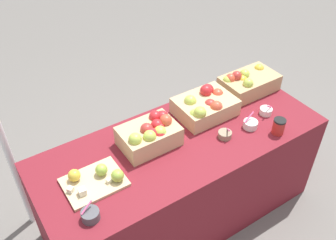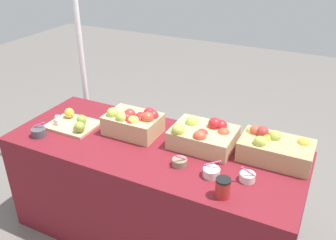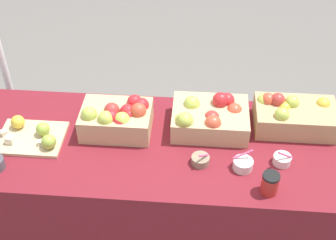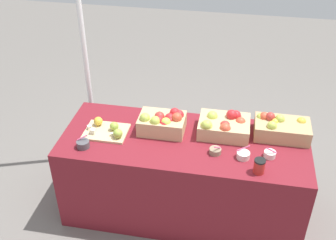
{
  "view_description": "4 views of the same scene",
  "coord_description": "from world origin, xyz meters",
  "px_view_note": "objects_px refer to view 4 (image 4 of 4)",
  "views": [
    {
      "loc": [
        -1.04,
        -1.42,
        2.35
      ],
      "look_at": [
        -0.13,
        -0.03,
        0.99
      ],
      "focal_mm": 40.13,
      "sensor_mm": 36.0,
      "label": 1
    },
    {
      "loc": [
        0.96,
        -1.71,
        1.95
      ],
      "look_at": [
        0.11,
        0.0,
        0.94
      ],
      "focal_mm": 38.59,
      "sensor_mm": 36.0,
      "label": 2
    },
    {
      "loc": [
        0.22,
        -1.69,
        2.36
      ],
      "look_at": [
        0.08,
        0.07,
        0.84
      ],
      "focal_mm": 49.49,
      "sensor_mm": 36.0,
      "label": 3
    },
    {
      "loc": [
        0.34,
        -2.52,
        2.64
      ],
      "look_at": [
        -0.13,
        -0.0,
        0.91
      ],
      "focal_mm": 44.09,
      "sensor_mm": 36.0,
      "label": 4
    }
  ],
  "objects_px": {
    "apple_crate_right": "(163,122)",
    "tent_pole": "(85,53)",
    "apple_crate_left": "(281,128)",
    "cutting_board_front": "(107,130)",
    "sample_bowl_far": "(243,155)",
    "sample_bowl_mid": "(83,144)",
    "apple_crate_middle": "(224,126)",
    "coffee_cup": "(259,166)",
    "sample_bowl_near": "(270,154)",
    "sample_bowl_extra": "(215,151)"
  },
  "relations": [
    {
      "from": "apple_crate_left",
      "to": "coffee_cup",
      "type": "xyz_separation_m",
      "value": [
        -0.16,
        -0.47,
        -0.02
      ]
    },
    {
      "from": "sample_bowl_mid",
      "to": "apple_crate_middle",
      "type": "bearing_deg",
      "value": 19.98
    },
    {
      "from": "apple_crate_middle",
      "to": "cutting_board_front",
      "type": "distance_m",
      "value": 0.91
    },
    {
      "from": "apple_crate_middle",
      "to": "cutting_board_front",
      "type": "relative_size",
      "value": 1.17
    },
    {
      "from": "cutting_board_front",
      "to": "sample_bowl_far",
      "type": "bearing_deg",
      "value": -6.38
    },
    {
      "from": "cutting_board_front",
      "to": "sample_bowl_far",
      "type": "xyz_separation_m",
      "value": [
        1.06,
        -0.12,
        -0.0
      ]
    },
    {
      "from": "sample_bowl_far",
      "to": "apple_crate_middle",
      "type": "bearing_deg",
      "value": 120.47
    },
    {
      "from": "apple_crate_left",
      "to": "cutting_board_front",
      "type": "xyz_separation_m",
      "value": [
        -1.33,
        -0.21,
        -0.05
      ]
    },
    {
      "from": "apple_crate_middle",
      "to": "sample_bowl_near",
      "type": "height_order",
      "value": "apple_crate_middle"
    },
    {
      "from": "sample_bowl_far",
      "to": "tent_pole",
      "type": "bearing_deg",
      "value": 154.02
    },
    {
      "from": "sample_bowl_extra",
      "to": "apple_crate_right",
      "type": "bearing_deg",
      "value": 154.75
    },
    {
      "from": "cutting_board_front",
      "to": "sample_bowl_far",
      "type": "relative_size",
      "value": 3.35
    },
    {
      "from": "sample_bowl_near",
      "to": "sample_bowl_mid",
      "type": "xyz_separation_m",
      "value": [
        -1.37,
        -0.14,
        0.0
      ]
    },
    {
      "from": "apple_crate_middle",
      "to": "cutting_board_front",
      "type": "height_order",
      "value": "apple_crate_middle"
    },
    {
      "from": "apple_crate_right",
      "to": "sample_bowl_near",
      "type": "height_order",
      "value": "apple_crate_right"
    },
    {
      "from": "apple_crate_left",
      "to": "sample_bowl_mid",
      "type": "bearing_deg",
      "value": -163.87
    },
    {
      "from": "cutting_board_front",
      "to": "sample_bowl_extra",
      "type": "bearing_deg",
      "value": -6.74
    },
    {
      "from": "apple_crate_right",
      "to": "sample_bowl_near",
      "type": "distance_m",
      "value": 0.84
    },
    {
      "from": "apple_crate_middle",
      "to": "tent_pole",
      "type": "bearing_deg",
      "value": 161.89
    },
    {
      "from": "apple_crate_right",
      "to": "tent_pole",
      "type": "bearing_deg",
      "value": 148.98
    },
    {
      "from": "apple_crate_left",
      "to": "tent_pole",
      "type": "xyz_separation_m",
      "value": [
        -1.67,
        0.36,
        0.32
      ]
    },
    {
      "from": "apple_crate_left",
      "to": "sample_bowl_mid",
      "type": "distance_m",
      "value": 1.51
    },
    {
      "from": "apple_crate_right",
      "to": "sample_bowl_mid",
      "type": "xyz_separation_m",
      "value": [
        -0.55,
        -0.31,
        -0.06
      ]
    },
    {
      "from": "sample_bowl_near",
      "to": "sample_bowl_far",
      "type": "relative_size",
      "value": 1.02
    },
    {
      "from": "cutting_board_front",
      "to": "coffee_cup",
      "type": "bearing_deg",
      "value": -12.4
    },
    {
      "from": "sample_bowl_far",
      "to": "sample_bowl_mid",
      "type": "bearing_deg",
      "value": -175.63
    },
    {
      "from": "apple_crate_middle",
      "to": "tent_pole",
      "type": "xyz_separation_m",
      "value": [
        -1.24,
        0.41,
        0.32
      ]
    },
    {
      "from": "apple_crate_left",
      "to": "sample_bowl_extra",
      "type": "bearing_deg",
      "value": -146.5
    },
    {
      "from": "apple_crate_right",
      "to": "tent_pole",
      "type": "distance_m",
      "value": 0.95
    },
    {
      "from": "sample_bowl_extra",
      "to": "apple_crate_left",
      "type": "bearing_deg",
      "value": 33.5
    },
    {
      "from": "apple_crate_left",
      "to": "sample_bowl_far",
      "type": "height_order",
      "value": "apple_crate_left"
    },
    {
      "from": "cutting_board_front",
      "to": "coffee_cup",
      "type": "relative_size",
      "value": 3.08
    },
    {
      "from": "apple_crate_left",
      "to": "sample_bowl_extra",
      "type": "height_order",
      "value": "apple_crate_left"
    },
    {
      "from": "apple_crate_middle",
      "to": "sample_bowl_near",
      "type": "bearing_deg",
      "value": -33.14
    },
    {
      "from": "apple_crate_left",
      "to": "sample_bowl_near",
      "type": "height_order",
      "value": "apple_crate_left"
    },
    {
      "from": "apple_crate_left",
      "to": "apple_crate_middle",
      "type": "bearing_deg",
      "value": -173.44
    },
    {
      "from": "apple_crate_left",
      "to": "sample_bowl_near",
      "type": "relative_size",
      "value": 4.09
    },
    {
      "from": "apple_crate_left",
      "to": "apple_crate_middle",
      "type": "distance_m",
      "value": 0.44
    },
    {
      "from": "sample_bowl_mid",
      "to": "apple_crate_right",
      "type": "bearing_deg",
      "value": 29.46
    },
    {
      "from": "sample_bowl_mid",
      "to": "sample_bowl_extra",
      "type": "height_order",
      "value": "sample_bowl_mid"
    },
    {
      "from": "apple_crate_middle",
      "to": "sample_bowl_mid",
      "type": "relative_size",
      "value": 4.03
    },
    {
      "from": "coffee_cup",
      "to": "apple_crate_right",
      "type": "bearing_deg",
      "value": 154.23
    },
    {
      "from": "sample_bowl_near",
      "to": "sample_bowl_far",
      "type": "height_order",
      "value": "sample_bowl_near"
    },
    {
      "from": "apple_crate_right",
      "to": "coffee_cup",
      "type": "distance_m",
      "value": 0.82
    },
    {
      "from": "tent_pole",
      "to": "apple_crate_middle",
      "type": "bearing_deg",
      "value": -18.11
    },
    {
      "from": "apple_crate_middle",
      "to": "cutting_board_front",
      "type": "xyz_separation_m",
      "value": [
        -0.89,
        -0.16,
        -0.04
      ]
    },
    {
      "from": "apple_crate_right",
      "to": "apple_crate_left",
      "type": "bearing_deg",
      "value": 6.92
    },
    {
      "from": "sample_bowl_near",
      "to": "apple_crate_middle",
      "type": "bearing_deg",
      "value": 146.86
    },
    {
      "from": "coffee_cup",
      "to": "tent_pole",
      "type": "height_order",
      "value": "tent_pole"
    },
    {
      "from": "apple_crate_middle",
      "to": "apple_crate_right",
      "type": "bearing_deg",
      "value": -172.74
    }
  ]
}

